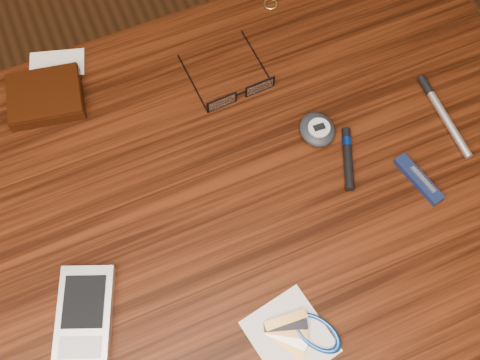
{
  "coord_description": "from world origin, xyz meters",
  "views": [
    {
      "loc": [
        -0.1,
        -0.28,
        1.51
      ],
      "look_at": [
        0.03,
        0.04,
        0.76
      ],
      "focal_mm": 45.0,
      "sensor_mm": 36.0,
      "label": 1
    }
  ],
  "objects_px": {
    "pda_phone": "(84,316)",
    "pocket_knife": "(419,179)",
    "desk": "(230,237)",
    "pedometer": "(317,130)",
    "eyeglasses": "(239,91)",
    "notepad_keys": "(303,334)",
    "wallet_and_card": "(45,96)",
    "silver_pen": "(440,110)"
  },
  "relations": [
    {
      "from": "eyeglasses",
      "to": "pedometer",
      "type": "distance_m",
      "value": 0.13
    },
    {
      "from": "notepad_keys",
      "to": "wallet_and_card",
      "type": "bearing_deg",
      "value": 113.72
    },
    {
      "from": "eyeglasses",
      "to": "pedometer",
      "type": "relative_size",
      "value": 1.96
    },
    {
      "from": "eyeglasses",
      "to": "notepad_keys",
      "type": "relative_size",
      "value": 0.96
    },
    {
      "from": "wallet_and_card",
      "to": "notepad_keys",
      "type": "xyz_separation_m",
      "value": [
        0.2,
        -0.46,
        -0.01
      ]
    },
    {
      "from": "silver_pen",
      "to": "desk",
      "type": "bearing_deg",
      "value": -175.63
    },
    {
      "from": "wallet_and_card",
      "to": "pda_phone",
      "type": "xyz_separation_m",
      "value": [
        -0.04,
        -0.33,
        -0.0
      ]
    },
    {
      "from": "desk",
      "to": "wallet_and_card",
      "type": "relative_size",
      "value": 6.81
    },
    {
      "from": "eyeglasses",
      "to": "pedometer",
      "type": "xyz_separation_m",
      "value": [
        0.08,
        -0.1,
        -0.0
      ]
    },
    {
      "from": "eyeglasses",
      "to": "notepad_keys",
      "type": "distance_m",
      "value": 0.36
    },
    {
      "from": "pda_phone",
      "to": "pocket_knife",
      "type": "distance_m",
      "value": 0.48
    },
    {
      "from": "eyeglasses",
      "to": "pocket_knife",
      "type": "xyz_separation_m",
      "value": [
        0.17,
        -0.23,
        -0.01
      ]
    },
    {
      "from": "wallet_and_card",
      "to": "silver_pen",
      "type": "relative_size",
      "value": 1.02
    },
    {
      "from": "desk",
      "to": "notepad_keys",
      "type": "xyz_separation_m",
      "value": [
        0.02,
        -0.19,
        0.11
      ]
    },
    {
      "from": "desk",
      "to": "pocket_knife",
      "type": "xyz_separation_m",
      "value": [
        0.26,
        -0.06,
        0.11
      ]
    },
    {
      "from": "notepad_keys",
      "to": "silver_pen",
      "type": "xyz_separation_m",
      "value": [
        0.32,
        0.21,
        0.0
      ]
    },
    {
      "from": "pocket_knife",
      "to": "wallet_and_card",
      "type": "bearing_deg",
      "value": 143.09
    },
    {
      "from": "pedometer",
      "to": "pocket_knife",
      "type": "distance_m",
      "value": 0.16
    },
    {
      "from": "desk",
      "to": "pocket_knife",
      "type": "relative_size",
      "value": 11.72
    },
    {
      "from": "pocket_knife",
      "to": "notepad_keys",
      "type": "bearing_deg",
      "value": -151.88
    },
    {
      "from": "eyeglasses",
      "to": "pda_phone",
      "type": "xyz_separation_m",
      "value": [
        -0.31,
        -0.23,
        -0.0
      ]
    },
    {
      "from": "pda_phone",
      "to": "pocket_knife",
      "type": "xyz_separation_m",
      "value": [
        0.48,
        0.0,
        -0.0
      ]
    },
    {
      "from": "silver_pen",
      "to": "pedometer",
      "type": "bearing_deg",
      "value": 168.06
    },
    {
      "from": "desk",
      "to": "wallet_and_card",
      "type": "distance_m",
      "value": 0.34
    },
    {
      "from": "desk",
      "to": "pda_phone",
      "type": "bearing_deg",
      "value": -164.85
    },
    {
      "from": "desk",
      "to": "pocket_knife",
      "type": "distance_m",
      "value": 0.29
    },
    {
      "from": "pedometer",
      "to": "eyeglasses",
      "type": "bearing_deg",
      "value": 127.34
    },
    {
      "from": "pedometer",
      "to": "pocket_knife",
      "type": "bearing_deg",
      "value": -52.03
    },
    {
      "from": "pocket_knife",
      "to": "silver_pen",
      "type": "height_order",
      "value": "same"
    },
    {
      "from": "pda_phone",
      "to": "pedometer",
      "type": "bearing_deg",
      "value": 17.96
    },
    {
      "from": "eyeglasses",
      "to": "pda_phone",
      "type": "relative_size",
      "value": 0.83
    },
    {
      "from": "wallet_and_card",
      "to": "eyeglasses",
      "type": "xyz_separation_m",
      "value": [
        0.26,
        -0.1,
        -0.0
      ]
    },
    {
      "from": "notepad_keys",
      "to": "desk",
      "type": "bearing_deg",
      "value": 96.82
    },
    {
      "from": "desk",
      "to": "silver_pen",
      "type": "relative_size",
      "value": 6.96
    },
    {
      "from": "desk",
      "to": "wallet_and_card",
      "type": "height_order",
      "value": "wallet_and_card"
    },
    {
      "from": "pda_phone",
      "to": "pocket_knife",
      "type": "bearing_deg",
      "value": 0.1
    },
    {
      "from": "pda_phone",
      "to": "notepad_keys",
      "type": "height_order",
      "value": "pda_phone"
    },
    {
      "from": "desk",
      "to": "notepad_keys",
      "type": "height_order",
      "value": "notepad_keys"
    },
    {
      "from": "pedometer",
      "to": "silver_pen",
      "type": "xyz_separation_m",
      "value": [
        0.18,
        -0.04,
        -0.0
      ]
    },
    {
      "from": "wallet_and_card",
      "to": "silver_pen",
      "type": "height_order",
      "value": "wallet_and_card"
    },
    {
      "from": "pedometer",
      "to": "silver_pen",
      "type": "relative_size",
      "value": 0.42
    },
    {
      "from": "pedometer",
      "to": "desk",
      "type": "bearing_deg",
      "value": -158.42
    }
  ]
}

